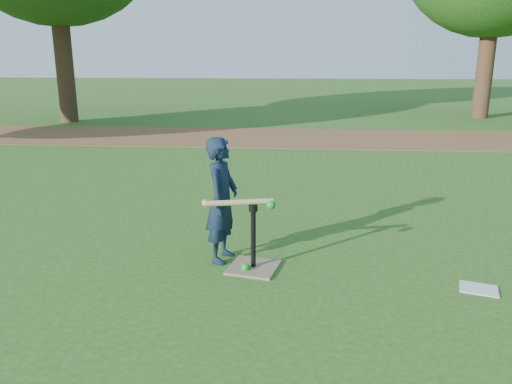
{
  "coord_description": "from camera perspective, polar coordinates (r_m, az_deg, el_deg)",
  "views": [
    {
      "loc": [
        0.76,
        -4.38,
        1.89
      ],
      "look_at": [
        0.39,
        0.16,
        0.65
      ],
      "focal_mm": 35.0,
      "sensor_mm": 36.0,
      "label": 1
    }
  ],
  "objects": [
    {
      "name": "clipboard",
      "position": [
        4.65,
        24.11,
        -10.07
      ],
      "size": [
        0.35,
        0.31,
        0.01
      ],
      "primitive_type": "cube",
      "rotation": [
        0.0,
        0.0,
        -0.29
      ],
      "color": "silver",
      "rests_on": "ground"
    },
    {
      "name": "ground",
      "position": [
        4.83,
        -4.76,
        -7.85
      ],
      "size": [
        80.0,
        80.0,
        0.0
      ],
      "primitive_type": "plane",
      "color": "#285116",
      "rests_on": "ground"
    },
    {
      "name": "child",
      "position": [
        4.67,
        -3.91,
        -0.93
      ],
      "size": [
        0.36,
        0.48,
        1.19
      ],
      "primitive_type": "imported",
      "rotation": [
        0.0,
        0.0,
        1.39
      ],
      "color": "#101E31",
      "rests_on": "ground"
    },
    {
      "name": "batting_tee",
      "position": [
        4.61,
        -0.31,
        -7.47
      ],
      "size": [
        0.51,
        0.51,
        0.61
      ],
      "color": "#7C6D4E",
      "rests_on": "ground"
    },
    {
      "name": "swing_action",
      "position": [
        4.41,
        -1.56,
        -1.27
      ],
      "size": [
        0.66,
        0.19,
        0.08
      ],
      "color": "tan",
      "rests_on": "ground"
    },
    {
      "name": "dirt_strip",
      "position": [
        12.05,
        1.07,
        6.28
      ],
      "size": [
        24.0,
        3.0,
        0.01
      ],
      "primitive_type": "cube",
      "color": "brown",
      "rests_on": "ground"
    },
    {
      "name": "wiffle_ball_ground",
      "position": [
        4.58,
        -1.21,
        -8.62
      ],
      "size": [
        0.08,
        0.08,
        0.08
      ],
      "primitive_type": "sphere",
      "color": "#0D9322",
      "rests_on": "ground"
    }
  ]
}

